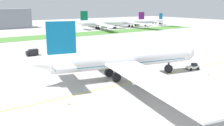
{
  "coord_description": "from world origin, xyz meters",
  "views": [
    {
      "loc": [
        -48.15,
        -57.29,
        22.23
      ],
      "look_at": [
        -2.42,
        6.72,
        3.86
      ],
      "focal_mm": 40.49,
      "sensor_mm": 36.0,
      "label": 1
    }
  ],
  "objects_px": {
    "service_truck_baggage_loader": "(32,52)",
    "parked_airliner_far_right": "(129,22)",
    "traffic_cone_port_wing": "(69,104)",
    "airliner_foreground": "(121,59)",
    "ground_crew_marshaller_front": "(113,67)",
    "ground_crew_wingwalker_port": "(177,104)",
    "parked_airliner_far_outer": "(153,21)",
    "traffic_cone_near_nose": "(208,74)",
    "parked_airliner_far_centre": "(100,23)",
    "pushback_tug": "(193,67)",
    "service_truck_fuel_bowser": "(89,45)"
  },
  "relations": [
    {
      "from": "airliner_foreground",
      "to": "traffic_cone_near_nose",
      "type": "distance_m",
      "value": 29.09
    },
    {
      "from": "traffic_cone_port_wing",
      "to": "pushback_tug",
      "type": "bearing_deg",
      "value": 4.31
    },
    {
      "from": "parked_airliner_far_centre",
      "to": "parked_airliner_far_outer",
      "type": "bearing_deg",
      "value": 2.79
    },
    {
      "from": "ground_crew_marshaller_front",
      "to": "ground_crew_wingwalker_port",
      "type": "bearing_deg",
      "value": -102.36
    },
    {
      "from": "pushback_tug",
      "to": "parked_airliner_far_right",
      "type": "bearing_deg",
      "value": 58.54
    },
    {
      "from": "traffic_cone_near_nose",
      "to": "parked_airliner_far_centre",
      "type": "xyz_separation_m",
      "value": [
        53.98,
        147.76,
        5.3
      ]
    },
    {
      "from": "ground_crew_wingwalker_port",
      "to": "parked_airliner_far_outer",
      "type": "height_order",
      "value": "parked_airliner_far_outer"
    },
    {
      "from": "airliner_foreground",
      "to": "ground_crew_marshaller_front",
      "type": "relative_size",
      "value": 50.36
    },
    {
      "from": "ground_crew_wingwalker_port",
      "to": "traffic_cone_near_nose",
      "type": "xyz_separation_m",
      "value": [
        28.78,
        11.5,
        -0.66
      ]
    },
    {
      "from": "parked_airliner_far_right",
      "to": "service_truck_baggage_loader",
      "type": "bearing_deg",
      "value": -145.78
    },
    {
      "from": "traffic_cone_port_wing",
      "to": "airliner_foreground",
      "type": "bearing_deg",
      "value": 24.0
    },
    {
      "from": "service_truck_baggage_loader",
      "to": "parked_airliner_far_right",
      "type": "distance_m",
      "value": 149.5
    },
    {
      "from": "parked_airliner_far_outer",
      "to": "ground_crew_wingwalker_port",
      "type": "bearing_deg",
      "value": -133.27
    },
    {
      "from": "pushback_tug",
      "to": "service_truck_baggage_loader",
      "type": "height_order",
      "value": "service_truck_baggage_loader"
    },
    {
      "from": "parked_airliner_far_centre",
      "to": "parked_airliner_far_outer",
      "type": "relative_size",
      "value": 1.11
    },
    {
      "from": "pushback_tug",
      "to": "airliner_foreground",
      "type": "bearing_deg",
      "value": 166.95
    },
    {
      "from": "parked_airliner_far_right",
      "to": "ground_crew_marshaller_front",
      "type": "bearing_deg",
      "value": -131.18
    },
    {
      "from": "pushback_tug",
      "to": "service_truck_fuel_bowser",
      "type": "distance_m",
      "value": 60.12
    },
    {
      "from": "pushback_tug",
      "to": "parked_airliner_far_centre",
      "type": "bearing_deg",
      "value": 69.65
    },
    {
      "from": "ground_crew_wingwalker_port",
      "to": "service_truck_baggage_loader",
      "type": "height_order",
      "value": "service_truck_baggage_loader"
    },
    {
      "from": "service_truck_fuel_bowser",
      "to": "service_truck_baggage_loader",
      "type": "bearing_deg",
      "value": -173.97
    },
    {
      "from": "ground_crew_marshaller_front",
      "to": "service_truck_fuel_bowser",
      "type": "bearing_deg",
      "value": 69.54
    },
    {
      "from": "traffic_cone_port_wing",
      "to": "parked_airliner_far_right",
      "type": "xyz_separation_m",
      "value": [
        135.3,
        144.25,
        4.63
      ]
    },
    {
      "from": "ground_crew_marshaller_front",
      "to": "traffic_cone_port_wing",
      "type": "distance_m",
      "value": 32.74
    },
    {
      "from": "traffic_cone_near_nose",
      "to": "service_truck_baggage_loader",
      "type": "xyz_separation_m",
      "value": [
        -35.66,
        63.95,
        1.27
      ]
    },
    {
      "from": "ground_crew_marshaller_front",
      "to": "traffic_cone_near_nose",
      "type": "distance_m",
      "value": 31.5
    },
    {
      "from": "service_truck_baggage_loader",
      "to": "service_truck_fuel_bowser",
      "type": "xyz_separation_m",
      "value": [
        30.88,
        3.26,
        0.05
      ]
    },
    {
      "from": "traffic_cone_port_wing",
      "to": "service_truck_baggage_loader",
      "type": "height_order",
      "value": "service_truck_baggage_loader"
    },
    {
      "from": "traffic_cone_near_nose",
      "to": "service_truck_fuel_bowser",
      "type": "height_order",
      "value": "service_truck_fuel_bowser"
    },
    {
      "from": "ground_crew_wingwalker_port",
      "to": "traffic_cone_port_wing",
      "type": "distance_m",
      "value": 24.06
    },
    {
      "from": "service_truck_baggage_loader",
      "to": "parked_airliner_far_right",
      "type": "bearing_deg",
      "value": 34.22
    },
    {
      "from": "service_truck_fuel_bowser",
      "to": "parked_airliner_far_outer",
      "type": "bearing_deg",
      "value": 33.03
    },
    {
      "from": "ground_crew_marshaller_front",
      "to": "parked_airliner_far_centre",
      "type": "bearing_deg",
      "value": 58.88
    },
    {
      "from": "ground_crew_wingwalker_port",
      "to": "ground_crew_marshaller_front",
      "type": "relative_size",
      "value": 0.92
    },
    {
      "from": "parked_airliner_far_right",
      "to": "parked_airliner_far_outer",
      "type": "xyz_separation_m",
      "value": [
        36.44,
        3.18,
        -0.65
      ]
    },
    {
      "from": "service_truck_baggage_loader",
      "to": "ground_crew_wingwalker_port",
      "type": "bearing_deg",
      "value": -84.79
    },
    {
      "from": "traffic_cone_port_wing",
      "to": "parked_airliner_far_right",
      "type": "distance_m",
      "value": 197.83
    },
    {
      "from": "parked_airliner_far_outer",
      "to": "parked_airliner_far_centre",
      "type": "bearing_deg",
      "value": -177.21
    },
    {
      "from": "ground_crew_wingwalker_port",
      "to": "ground_crew_marshaller_front",
      "type": "height_order",
      "value": "ground_crew_marshaller_front"
    },
    {
      "from": "ground_crew_wingwalker_port",
      "to": "service_truck_fuel_bowser",
      "type": "relative_size",
      "value": 0.32
    },
    {
      "from": "ground_crew_marshaller_front",
      "to": "traffic_cone_near_nose",
      "type": "xyz_separation_m",
      "value": [
        21.15,
        -23.34,
        -0.74
      ]
    },
    {
      "from": "parked_airliner_far_outer",
      "to": "parked_airliner_far_right",
      "type": "bearing_deg",
      "value": -175.01
    },
    {
      "from": "service_truck_fuel_bowser",
      "to": "ground_crew_marshaller_front",
      "type": "bearing_deg",
      "value": -110.46
    },
    {
      "from": "ground_crew_marshaller_front",
      "to": "traffic_cone_port_wing",
      "type": "xyz_separation_m",
      "value": [
        -26.23,
        -19.58,
        -0.74
      ]
    },
    {
      "from": "service_truck_fuel_bowser",
      "to": "parked_airliner_far_right",
      "type": "height_order",
      "value": "parked_airliner_far_right"
    },
    {
      "from": "traffic_cone_near_nose",
      "to": "parked_airliner_far_right",
      "type": "distance_m",
      "value": 172.22
    },
    {
      "from": "ground_crew_wingwalker_port",
      "to": "parked_airliner_far_centre",
      "type": "relative_size",
      "value": 0.02
    },
    {
      "from": "ground_crew_marshaller_front",
      "to": "parked_airliner_far_centre",
      "type": "relative_size",
      "value": 0.02
    },
    {
      "from": "pushback_tug",
      "to": "parked_airliner_far_outer",
      "type": "bearing_deg",
      "value": 49.57
    },
    {
      "from": "airliner_foreground",
      "to": "parked_airliner_far_outer",
      "type": "bearing_deg",
      "value": 42.63
    }
  ]
}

